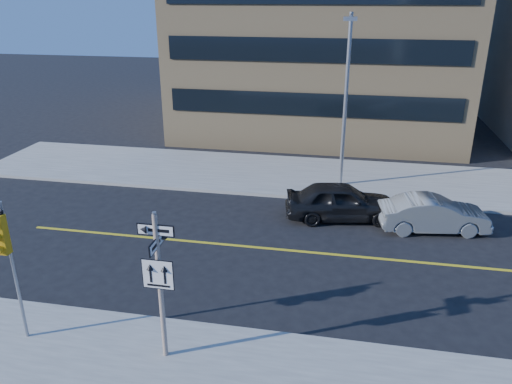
% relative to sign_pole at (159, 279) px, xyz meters
% --- Properties ---
extents(ground, '(120.00, 120.00, 0.00)m').
position_rel_sign_pole_xyz_m(ground, '(0.00, 2.51, -2.44)').
color(ground, black).
rests_on(ground, ground).
extents(sign_pole, '(0.92, 0.92, 4.06)m').
position_rel_sign_pole_xyz_m(sign_pole, '(0.00, 0.00, 0.00)').
color(sign_pole, silver).
rests_on(sign_pole, near_sidewalk).
extents(traffic_signal, '(0.32, 0.45, 4.00)m').
position_rel_sign_pole_xyz_m(traffic_signal, '(-4.00, -0.15, 0.59)').
color(traffic_signal, gray).
rests_on(traffic_signal, near_sidewalk).
extents(parked_car_a, '(2.65, 4.89, 1.58)m').
position_rel_sign_pole_xyz_m(parked_car_a, '(4.14, 9.76, -1.65)').
color(parked_car_a, black).
rests_on(parked_car_a, ground).
extents(parked_car_b, '(2.10, 4.44, 1.40)m').
position_rel_sign_pole_xyz_m(parked_car_b, '(7.81, 9.32, -1.73)').
color(parked_car_b, gray).
rests_on(parked_car_b, ground).
extents(streetlight_a, '(0.55, 2.25, 8.00)m').
position_rel_sign_pole_xyz_m(streetlight_a, '(4.00, 13.27, 2.32)').
color(streetlight_a, gray).
rests_on(streetlight_a, far_sidewalk).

